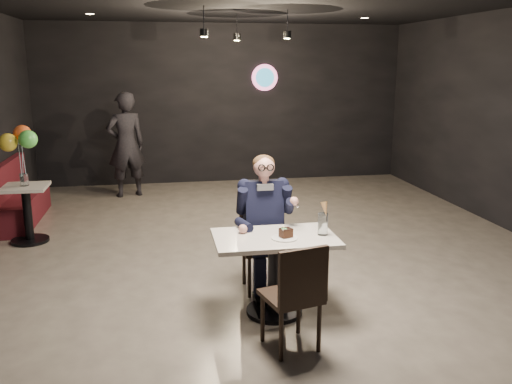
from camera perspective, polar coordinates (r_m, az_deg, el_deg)
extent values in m
plane|color=gray|center=(6.47, 1.51, -7.11)|extent=(9.00, 9.00, 0.00)
cube|color=black|center=(8.05, -1.38, 17.76)|extent=(1.40, 1.20, 0.36)
cube|color=silver|center=(5.03, 1.96, -8.73)|extent=(1.10, 0.70, 0.75)
cube|color=black|center=(5.50, 0.76, -5.79)|extent=(0.42, 0.46, 0.92)
cube|color=black|center=(4.44, 3.68, -10.68)|extent=(0.52, 0.55, 0.92)
cube|color=black|center=(5.42, 0.77, -3.19)|extent=(0.60, 0.80, 1.44)
cylinder|color=white|center=(4.83, 3.03, -4.86)|extent=(0.24, 0.24, 0.01)
cube|color=black|center=(4.83, 3.17, -4.35)|extent=(0.12, 0.11, 0.07)
ellipsoid|color=green|center=(4.81, 2.99, -3.88)|extent=(0.06, 0.04, 0.01)
cylinder|color=silver|center=(4.94, 7.05, -3.37)|extent=(0.09, 0.09, 0.20)
cone|color=tan|center=(4.89, 7.28, -1.79)|extent=(0.08, 0.08, 0.13)
cube|color=#4E101D|center=(8.57, -23.49, 0.00)|extent=(0.45, 1.78, 0.89)
cube|color=silver|center=(7.58, -22.88, -2.40)|extent=(0.55, 0.55, 0.68)
cylinder|color=silver|center=(7.47, -23.21, 1.20)|extent=(0.10, 0.10, 0.16)
cube|color=yellow|center=(7.41, -23.51, 4.32)|extent=(0.41, 0.41, 0.68)
imported|color=black|center=(9.60, -13.52, 4.86)|extent=(0.76, 0.61, 1.80)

